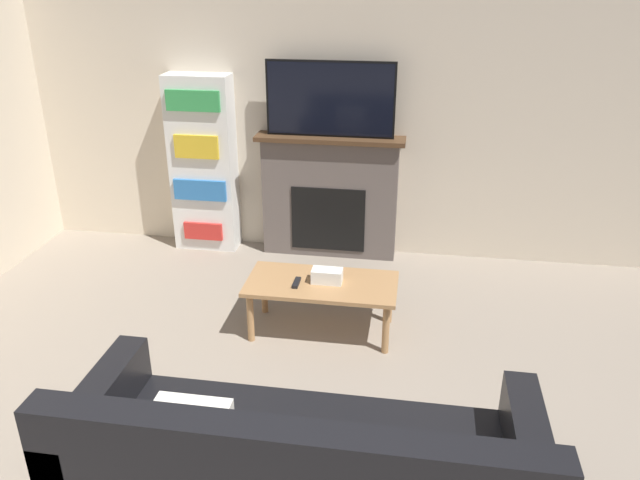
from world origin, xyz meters
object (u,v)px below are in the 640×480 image
object	(u,v)px
coffee_table	(322,288)
fireplace	(330,196)
bookshelf	(203,164)
tv	(330,99)
couch	(300,478)

from	to	relation	value
coffee_table	fireplace	bearing A→B (deg)	95.92
bookshelf	tv	bearing A→B (deg)	0.14
coffee_table	bookshelf	distance (m)	1.96
tv	couch	xyz separation A→B (m)	(0.32, -3.12, -1.17)
tv	bookshelf	distance (m)	1.35
tv	coffee_table	xyz separation A→B (m)	(0.14, -1.37, -1.10)
fireplace	couch	distance (m)	3.17
fireplace	bookshelf	distance (m)	1.21
tv	bookshelf	world-z (taller)	tv
fireplace	couch	xyz separation A→B (m)	(0.32, -3.14, -0.28)
fireplace	coffee_table	size ratio (longest dim) A/B	1.22
couch	bookshelf	distance (m)	3.50
fireplace	bookshelf	world-z (taller)	bookshelf
bookshelf	fireplace	bearing A→B (deg)	1.10
fireplace	tv	xyz separation A→B (m)	(0.00, -0.02, 0.89)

